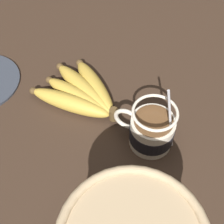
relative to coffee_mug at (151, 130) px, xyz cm
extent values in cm
cube|color=#332319|center=(2.37, -2.68, -5.80)|extent=(117.63, 117.63, 3.34)
cylinder|color=beige|center=(-0.15, 0.00, -0.42)|extent=(8.95, 8.95, 7.40)
cylinder|color=black|center=(-0.15, 0.00, -0.54)|extent=(9.15, 9.15, 3.58)
torus|color=beige|center=(5.31, 0.00, 0.99)|extent=(5.81, 0.90, 5.81)
cylinder|color=brown|center=(-0.15, 0.00, 3.38)|extent=(7.75, 7.75, 0.40)
torus|color=beige|center=(-0.15, 0.00, 6.11)|extent=(8.95, 8.95, 0.60)
cylinder|color=#B2B2B7|center=(-3.22, 0.00, 5.17)|extent=(3.50, 0.50, 15.69)
ellipsoid|color=#B2B2B7|center=(-1.71, 0.00, -2.62)|extent=(3.00, 2.00, 0.80)
cylinder|color=#4C381E|center=(8.97, -1.65, -1.29)|extent=(2.00, 2.00, 3.00)
ellipsoid|color=#B79338|center=(16.58, -7.96, -2.06)|extent=(16.31, 14.52, 4.12)
sphere|color=#4C381E|center=(23.41, -13.63, -2.06)|extent=(1.85, 1.85, 1.85)
ellipsoid|color=#B79338|center=(18.62, -6.34, -2.09)|extent=(19.28, 12.17, 4.07)
sphere|color=#4C381E|center=(27.37, -10.60, -2.09)|extent=(1.83, 1.83, 1.83)
ellipsoid|color=#B79338|center=(18.77, -3.77, -2.22)|extent=(18.45, 7.54, 3.81)
sphere|color=#4C381E|center=(27.59, -5.67, -2.22)|extent=(1.72, 1.72, 1.72)
ellipsoid|color=#B79338|center=(19.54, -1.36, -2.12)|extent=(19.26, 4.51, 4.00)
sphere|color=#4C381E|center=(29.12, -1.11, -2.12)|extent=(1.80, 1.80, 1.80)
camera|label=1|loc=(-6.82, 35.82, 52.34)|focal=50.00mm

